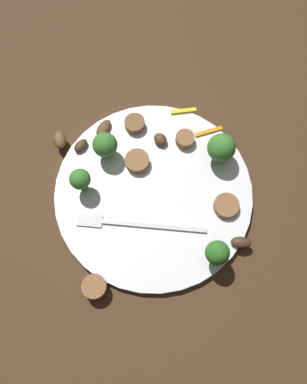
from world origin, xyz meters
The scene contains 19 objects.
ground_plane centered at (0.00, 0.00, 0.00)m, with size 1.40×1.40×0.00m, color #422B19.
plate centered at (0.00, 0.00, 0.01)m, with size 0.28×0.28×0.01m, color white.
fork centered at (0.04, 0.04, 0.01)m, with size 0.17×0.07×0.00m.
broccoli_floret_0 centered at (-0.11, -0.03, 0.04)m, with size 0.04×0.04×0.05m.
broccoli_floret_1 centered at (-0.05, 0.11, 0.04)m, with size 0.03×0.03×0.05m.
broccoli_floret_2 centered at (0.09, -0.03, 0.04)m, with size 0.03×0.03×0.05m.
broccoli_floret_3 centered at (0.05, -0.08, 0.04)m, with size 0.04×0.04×0.05m.
sausage_slice_0 centered at (0.01, -0.05, 0.02)m, with size 0.04×0.04×0.01m, color brown.
sausage_slice_1 centered at (0.00, -0.11, 0.02)m, with size 0.03×0.03×0.01m, color brown.
sausage_slice_2 centered at (-0.09, 0.05, 0.02)m, with size 0.04×0.04×0.01m, color brown.
sausage_slice_3 centered at (0.11, 0.11, 0.02)m, with size 0.03×0.03×0.01m, color brown.
sausage_slice_4 centered at (-0.07, -0.07, 0.02)m, with size 0.03×0.03×0.01m, color brown.
mushroom_0 centered at (0.05, -0.12, 0.02)m, with size 0.03×0.02×0.01m, color #4C331E.
mushroom_1 centered at (-0.03, -0.07, 0.02)m, with size 0.02×0.02×0.01m, color #4C331E.
mushroom_2 centered at (0.09, -0.10, 0.02)m, with size 0.02×0.01×0.01m, color #422B19.
mushroom_3 centered at (0.11, -0.11, 0.02)m, with size 0.03×0.02×0.01m, color brown.
mushroom_4 centered at (-0.10, 0.10, 0.02)m, with size 0.03×0.02×0.01m, color #422B19.
pepper_strip_0 centered at (-0.10, -0.07, 0.01)m, with size 0.04×0.01×0.00m, color orange.
pepper_strip_2 centered at (-0.08, -0.11, 0.01)m, with size 0.04×0.01×0.00m, color yellow.
Camera 1 is at (0.05, 0.18, 0.55)m, focal length 37.64 mm.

